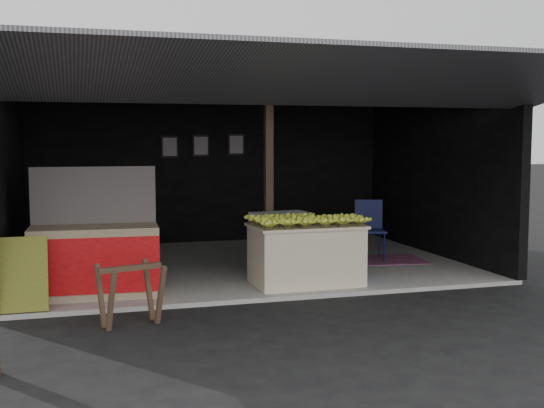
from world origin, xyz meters
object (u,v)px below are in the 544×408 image
object	(u,v)px
water_barrel	(355,262)
white_crate	(281,243)
neighbor_stall	(95,257)
plastic_chair	(370,224)
sawhorse	(130,288)
banana_table	(306,254)

from	to	relation	value
water_barrel	white_crate	bearing A→B (deg)	147.29
neighbor_stall	plastic_chair	size ratio (longest dim) A/B	1.66
sawhorse	white_crate	bearing A→B (deg)	24.58
banana_table	neighbor_stall	xyz separation A→B (m)	(-2.81, 0.11, 0.08)
sawhorse	banana_table	bearing A→B (deg)	10.78
neighbor_stall	white_crate	bearing A→B (deg)	16.79
white_crate	sawhorse	size ratio (longest dim) A/B	1.21
sawhorse	water_barrel	xyz separation A→B (m)	(3.29, 1.46, -0.13)
banana_table	neighbor_stall	bearing A→B (deg)	176.78
white_crate	neighbor_stall	xyz separation A→B (m)	(-2.70, -0.67, 0.03)
white_crate	plastic_chair	distance (m)	1.95
banana_table	sawhorse	world-z (taller)	banana_table
plastic_chair	white_crate	bearing A→B (deg)	-142.01
banana_table	water_barrel	size ratio (longest dim) A/B	3.21
sawhorse	water_barrel	world-z (taller)	sawhorse
banana_table	plastic_chair	xyz separation A→B (m)	(1.66, 1.57, 0.17)
banana_table	plastic_chair	distance (m)	2.30
white_crate	plastic_chair	xyz separation A→B (m)	(1.78, 0.79, 0.13)
plastic_chair	banana_table	bearing A→B (deg)	-122.59
white_crate	water_barrel	world-z (taller)	white_crate
banana_table	neighbor_stall	world-z (taller)	neighbor_stall
banana_table	plastic_chair	bearing A→B (deg)	42.46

